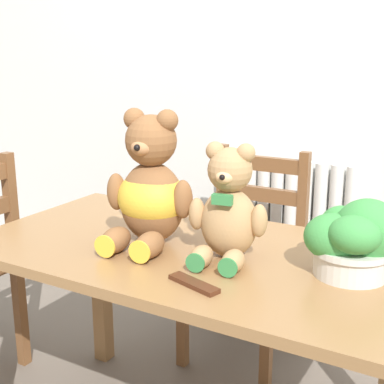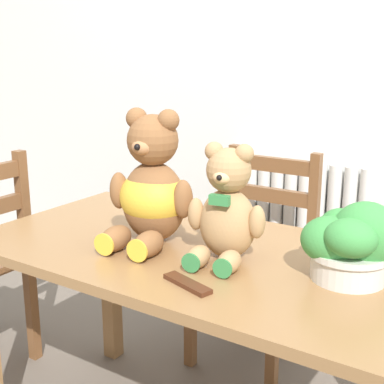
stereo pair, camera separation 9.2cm
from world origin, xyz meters
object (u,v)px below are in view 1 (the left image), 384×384
at_px(wooden_chair_behind, 247,257).
at_px(teddy_bear_left, 151,191).
at_px(potted_plant, 355,237).
at_px(teddy_bear_right, 228,210).
at_px(chocolate_bar, 194,284).

height_order(wooden_chair_behind, teddy_bear_left, teddy_bear_left).
distance_m(teddy_bear_left, potted_plant, 0.60).
height_order(teddy_bear_left, teddy_bear_right, teddy_bear_left).
distance_m(wooden_chair_behind, potted_plant, 0.91).
bearing_deg(teddy_bear_right, potted_plant, -178.49).
relative_size(wooden_chair_behind, chocolate_bar, 5.93).
relative_size(wooden_chair_behind, teddy_bear_left, 2.20).
xyz_separation_m(teddy_bear_left, teddy_bear_right, (0.26, -0.00, -0.02)).
height_order(wooden_chair_behind, chocolate_bar, wooden_chair_behind).
bearing_deg(chocolate_bar, teddy_bear_right, 93.47).
bearing_deg(teddy_bear_left, teddy_bear_right, 172.73).
xyz_separation_m(teddy_bear_right, chocolate_bar, (0.01, -0.21, -0.13)).
xyz_separation_m(teddy_bear_right, potted_plant, (0.33, 0.06, -0.04)).
bearing_deg(wooden_chair_behind, chocolate_bar, 105.34).
distance_m(teddy_bear_left, chocolate_bar, 0.38).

